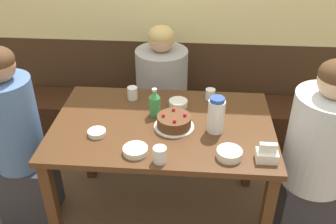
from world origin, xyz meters
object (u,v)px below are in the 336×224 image
at_px(birthday_cake, 174,122).
at_px(person_teal_shirt, 317,157).
at_px(bowl_rice_small, 97,133).
at_px(soju_bottle, 155,103).
at_px(bowl_soup_white, 135,150).
at_px(water_pitcher, 216,115).
at_px(bowl_side_dish, 178,103).
at_px(glass_water_tall, 210,94).
at_px(bowl_sauce_shallow, 229,154).
at_px(glass_shot_small, 132,93).
at_px(person_pale_blue_shirt, 162,97).
at_px(napkin_holder, 267,154).
at_px(glass_tumbler_short, 160,155).
at_px(bench_seat, 172,124).
at_px(person_grey_tee, 18,144).

distance_m(birthday_cake, person_teal_shirt, 0.86).
bearing_deg(bowl_rice_small, soju_bottle, 38.26).
bearing_deg(bowl_soup_white, water_pitcher, 29.62).
distance_m(soju_bottle, bowl_side_dish, 0.19).
bearing_deg(glass_water_tall, bowl_soup_white, -123.57).
bearing_deg(bowl_rice_small, bowl_sauce_shallow, -11.04).
distance_m(water_pitcher, glass_shot_small, 0.63).
distance_m(soju_bottle, glass_water_tall, 0.41).
relative_size(glass_shot_small, person_pale_blue_shirt, 0.07).
xyz_separation_m(soju_bottle, bowl_side_dish, (0.14, 0.11, -0.06)).
height_order(glass_water_tall, person_teal_shirt, person_teal_shirt).
bearing_deg(soju_bottle, glass_water_tall, 32.83).
distance_m(napkin_holder, bowl_side_dish, 0.70).
relative_size(bowl_soup_white, person_pale_blue_shirt, 0.12).
xyz_separation_m(bowl_soup_white, bowl_rice_small, (-0.24, 0.15, -0.00)).
bearing_deg(glass_shot_small, bowl_rice_small, -108.04).
bearing_deg(glass_shot_small, person_teal_shirt, -16.36).
xyz_separation_m(bowl_side_dish, person_teal_shirt, (0.83, -0.26, -0.17)).
relative_size(birthday_cake, water_pitcher, 1.09).
relative_size(soju_bottle, glass_tumbler_short, 2.09).
xyz_separation_m(bench_seat, birthday_cake, (0.07, -0.86, 0.59)).
relative_size(birthday_cake, bowl_side_dish, 1.99).
bearing_deg(bench_seat, person_teal_shirt, -44.18).
xyz_separation_m(bowl_side_dish, glass_water_tall, (0.20, 0.11, 0.02)).
xyz_separation_m(bench_seat, glass_tumbler_short, (0.02, -1.18, 0.60)).
relative_size(water_pitcher, bowl_sauce_shallow, 1.62).
height_order(bench_seat, bowl_rice_small, bowl_rice_small).
distance_m(napkin_holder, bowl_soup_white, 0.68).
relative_size(bench_seat, bowl_soup_white, 18.68).
height_order(water_pitcher, bowl_rice_small, water_pitcher).
bearing_deg(napkin_holder, person_pale_blue_shirt, 122.91).
relative_size(napkin_holder, glass_shot_small, 1.31).
xyz_separation_m(birthday_cake, glass_shot_small, (-0.29, 0.31, 0.01)).
relative_size(napkin_holder, person_pale_blue_shirt, 0.10).
bearing_deg(person_grey_tee, bench_seat, 43.45).
height_order(napkin_holder, bowl_soup_white, napkin_holder).
bearing_deg(person_teal_shirt, bowl_rice_small, 3.97).
xyz_separation_m(glass_water_tall, person_grey_tee, (-1.20, -0.35, -0.22)).
distance_m(napkin_holder, glass_water_tall, 0.67).
height_order(water_pitcher, napkin_holder, water_pitcher).
height_order(birthday_cake, glass_water_tall, birthday_cake).
xyz_separation_m(glass_water_tall, glass_tumbler_short, (-0.27, -0.67, 0.01)).
height_order(bench_seat, napkin_holder, napkin_holder).
height_order(bowl_soup_white, bowl_rice_small, bowl_soup_white).
distance_m(bowl_sauce_shallow, person_teal_shirt, 0.61).
xyz_separation_m(water_pitcher, glass_tumbler_short, (-0.29, -0.30, -0.06)).
bearing_deg(glass_tumbler_short, napkin_holder, 5.47).
height_order(bench_seat, person_teal_shirt, person_teal_shirt).
distance_m(bowl_soup_white, glass_tumbler_short, 0.15).
xyz_separation_m(water_pitcher, person_pale_blue_shirt, (-0.38, 0.73, -0.31)).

